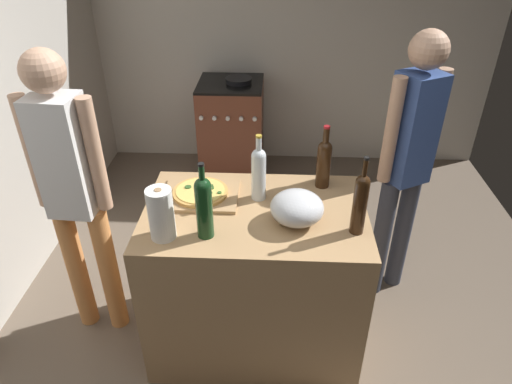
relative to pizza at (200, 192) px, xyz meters
name	(u,v)px	position (x,y,z in m)	size (l,w,h in m)	color
ground_plane	(274,253)	(0.40, 0.66, -0.95)	(3.97, 3.72, 0.02)	#6B5B4C
kitchen_wall_rear	(280,26)	(0.40, 2.27, 0.36)	(3.97, 0.10, 2.60)	#BCB7AD
kitchen_wall_left	(0,81)	(-1.33, 0.66, 0.36)	(0.10, 3.72, 2.60)	#BCB7AD
counter	(255,278)	(0.30, -0.12, -0.49)	(1.14, 0.75, 0.91)	tan
cutting_board	(201,195)	(0.00, 0.00, -0.02)	(0.40, 0.32, 0.02)	tan
pizza	(200,192)	(0.00, 0.00, 0.00)	(0.29, 0.29, 0.03)	tan
mixing_bowl	(297,208)	(0.50, -0.20, 0.05)	(0.26, 0.26, 0.16)	#B2B2B7
paper_towel_roll	(161,214)	(-0.12, -0.35, 0.10)	(0.12, 0.12, 0.26)	white
wine_bottle_dark	(360,202)	(0.79, -0.27, 0.14)	(0.07, 0.07, 0.40)	#331E0F
wine_bottle_amber	(204,205)	(0.07, -0.33, 0.14)	(0.08, 0.08, 0.39)	#143819
wine_bottle_clear	(324,161)	(0.65, 0.15, 0.12)	(0.08, 0.08, 0.36)	#331E0F
wine_bottle_green	(259,172)	(0.31, 0.00, 0.13)	(0.08, 0.08, 0.37)	silver
stove	(232,129)	(-0.02, 1.87, -0.49)	(0.57, 0.59, 0.94)	brown
person_in_stripes	(72,186)	(-0.66, -0.06, 0.05)	(0.40, 0.21, 1.71)	#D88C4C
person_in_red	(407,157)	(1.16, 0.35, 0.05)	(0.35, 0.28, 1.71)	#383D4C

